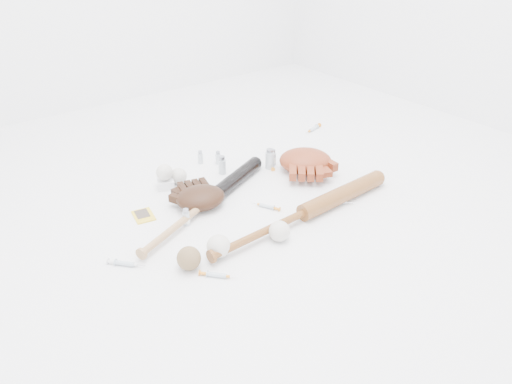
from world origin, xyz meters
TOP-DOWN VIEW (x-y plane):
  - bat_dark at (-0.19, 0.09)m, footprint 0.79×0.39m
  - bat_wood at (0.06, -0.21)m, footprint 0.93×0.11m
  - glove_dark at (-0.20, 0.11)m, footprint 0.28×0.28m
  - glove_tan at (0.34, 0.10)m, footprint 0.40×0.40m
  - trading_card at (-0.42, 0.19)m, footprint 0.09×0.11m
  - pedestal at (-0.24, 0.34)m, footprint 0.09×0.09m
  - baseball_on_pedestal at (-0.24, 0.34)m, footprint 0.07×0.07m
  - baseball_left at (-0.33, -0.20)m, footprint 0.08×0.08m
  - baseball_upper at (-0.17, 0.34)m, footprint 0.07×0.07m
  - baseball_mid at (-0.10, -0.25)m, footprint 0.08×0.08m
  - baseball_aged at (-0.44, -0.20)m, footprint 0.08×0.08m
  - syringe_0 at (-0.60, -0.06)m, footprint 0.12×0.13m
  - syringe_1 at (0.00, -0.05)m, footprint 0.08×0.13m
  - syringe_2 at (0.25, 0.23)m, footprint 0.08×0.13m
  - syringe_3 at (0.24, -0.19)m, footprint 0.13×0.14m
  - syringe_4 at (0.70, 0.42)m, footprint 0.16×0.07m
  - syringe_5 at (-0.39, -0.29)m, footprint 0.11×0.12m
  - vial_0 at (0.01, 0.45)m, footprint 0.02×0.02m
  - vial_1 at (0.07, 0.40)m, footprint 0.02×0.02m
  - vial_2 at (0.03, 0.30)m, footprint 0.03×0.03m
  - vial_3 at (0.23, 0.21)m, footprint 0.04×0.04m
  - vial_4 at (-0.31, 0.03)m, footprint 0.03×0.03m
  - vial_5 at (0.26, 0.23)m, footprint 0.03×0.03m

SIDE VIEW (x-z plane):
  - trading_card at x=-0.42m, z-range 0.00..0.01m
  - syringe_2 at x=0.25m, z-range 0.00..0.02m
  - syringe_1 at x=0.00m, z-range 0.00..0.02m
  - syringe_5 at x=-0.39m, z-range 0.00..0.02m
  - syringe_0 at x=-0.60m, z-range 0.00..0.02m
  - syringe_4 at x=0.70m, z-range 0.00..0.02m
  - syringe_3 at x=0.24m, z-range 0.00..0.02m
  - pedestal at x=-0.24m, z-range 0.00..0.04m
  - bat_dark at x=-0.19m, z-range 0.00..0.06m
  - vial_1 at x=0.07m, z-range 0.00..0.06m
  - vial_0 at x=0.01m, z-range 0.00..0.06m
  - bat_wood at x=0.06m, z-range 0.00..0.07m
  - vial_4 at x=-0.31m, z-range 0.00..0.07m
  - baseball_upper at x=-0.17m, z-range 0.00..0.07m
  - baseball_mid at x=-0.10m, z-range 0.00..0.08m
  - vial_5 at x=0.26m, z-range 0.00..0.08m
  - baseball_aged at x=-0.44m, z-range 0.00..0.08m
  - baseball_left at x=-0.33m, z-range 0.00..0.08m
  - glove_dark at x=-0.20m, z-range 0.00..0.08m
  - vial_2 at x=0.03m, z-range 0.00..0.08m
  - vial_3 at x=0.23m, z-range 0.00..0.09m
  - glove_tan at x=0.34m, z-range 0.00..0.10m
  - baseball_on_pedestal at x=-0.24m, z-range 0.04..0.11m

